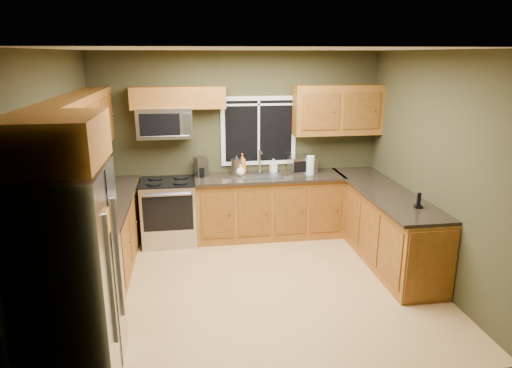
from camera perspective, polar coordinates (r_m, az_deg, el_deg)
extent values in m
plane|color=tan|center=(5.57, 0.02, -12.47)|extent=(4.20, 4.20, 0.00)
plane|color=white|center=(4.90, 0.02, 16.51)|extent=(4.20, 4.20, 0.00)
plane|color=#37351E|center=(6.81, -2.20, 4.93)|extent=(4.20, 0.00, 4.20)
plane|color=#37351E|center=(3.39, 4.48, -6.71)|extent=(4.20, 0.00, 4.20)
plane|color=#37351E|center=(5.21, -23.50, 0.12)|extent=(0.00, 3.60, 3.60)
plane|color=#37351E|center=(5.75, 21.19, 1.78)|extent=(0.00, 3.60, 3.60)
cube|color=white|center=(6.80, 0.33, 6.64)|extent=(1.12, 0.03, 1.02)
cube|color=black|center=(6.79, 0.34, 6.62)|extent=(1.00, 0.01, 0.90)
cube|color=white|center=(6.78, 0.35, 6.62)|extent=(0.03, 0.01, 0.90)
cube|color=white|center=(6.73, 0.35, 9.89)|extent=(1.00, 0.01, 0.03)
cube|color=brown|center=(5.86, -18.52, -6.99)|extent=(0.60, 2.65, 0.90)
cube|color=black|center=(5.70, -18.69, -2.62)|extent=(0.65, 2.65, 0.04)
cube|color=brown|center=(6.81, 1.63, -2.90)|extent=(2.17, 0.60, 0.90)
cube|color=black|center=(6.65, 1.70, 0.86)|extent=(2.17, 0.65, 0.04)
cube|color=brown|center=(6.35, 15.61, -4.95)|extent=(0.60, 2.50, 0.90)
cube|color=brown|center=(5.32, 21.07, -9.65)|extent=(0.56, 0.02, 0.82)
cube|color=black|center=(6.19, 15.72, -0.90)|extent=(0.65, 2.50, 0.04)
cube|color=brown|center=(5.52, -21.20, 6.63)|extent=(0.33, 2.65, 0.72)
cube|color=brown|center=(6.51, -9.69, 10.61)|extent=(1.30, 0.33, 0.30)
cube|color=brown|center=(6.88, 10.16, 9.11)|extent=(1.30, 0.33, 0.72)
cube|color=brown|center=(3.74, -24.23, 4.97)|extent=(0.72, 0.90, 0.38)
cube|color=#B7B7BC|center=(4.09, -22.41, -10.74)|extent=(0.72, 0.90, 1.80)
cube|color=slate|center=(3.81, -17.69, -11.40)|extent=(0.03, 0.04, 1.10)
cube|color=slate|center=(4.17, -16.85, -8.90)|extent=(0.03, 0.04, 1.10)
cube|color=black|center=(4.01, -17.26, -10.74)|extent=(0.01, 0.02, 1.78)
cube|color=orange|center=(3.73, -18.04, -4.52)|extent=(0.01, 0.14, 0.20)
cube|color=#B7B7BC|center=(6.70, -10.78, -3.51)|extent=(0.76, 0.65, 0.90)
cube|color=black|center=(6.57, -10.99, 0.24)|extent=(0.76, 0.64, 0.03)
cube|color=black|center=(6.36, -10.94, -3.64)|extent=(0.68, 0.02, 0.50)
cylinder|color=slate|center=(6.26, -11.07, -1.37)|extent=(0.64, 0.04, 0.04)
cylinder|color=black|center=(6.44, -12.65, 0.05)|extent=(0.20, 0.20, 0.01)
cylinder|color=black|center=(6.42, -9.45, 0.18)|extent=(0.20, 0.20, 0.01)
cylinder|color=black|center=(6.71, -12.49, 0.70)|extent=(0.20, 0.20, 0.01)
cylinder|color=black|center=(6.69, -9.42, 0.83)|extent=(0.20, 0.20, 0.01)
cube|color=#B7B7BC|center=(6.53, -11.33, 7.54)|extent=(0.76, 0.38, 0.42)
cube|color=black|center=(6.34, -11.95, 7.26)|extent=(0.54, 0.01, 0.30)
cube|color=slate|center=(6.33, -8.58, 7.41)|extent=(0.10, 0.01, 0.30)
cylinder|color=slate|center=(6.35, -11.33, 5.84)|extent=(0.66, 0.02, 0.02)
cube|color=slate|center=(6.63, 0.72, 0.96)|extent=(0.60, 0.42, 0.02)
cylinder|color=#B7B7BC|center=(6.78, 0.46, 2.83)|extent=(0.03, 0.03, 0.34)
cylinder|color=#B7B7BC|center=(6.67, 0.56, 4.01)|extent=(0.03, 0.18, 0.03)
cube|color=#B7B7BC|center=(6.86, 5.79, 2.47)|extent=(0.41, 0.33, 0.24)
cube|color=black|center=(6.72, 6.10, 2.17)|extent=(0.33, 0.05, 0.16)
cube|color=slate|center=(6.67, -6.89, 2.16)|extent=(0.21, 0.24, 0.27)
cylinder|color=black|center=(6.61, -6.85, 1.48)|extent=(0.12, 0.12, 0.14)
cylinder|color=#B7B7BC|center=(6.70, -2.44, 2.19)|extent=(0.21, 0.21, 0.24)
cone|color=black|center=(6.67, -2.45, 3.36)|extent=(0.14, 0.14, 0.06)
cylinder|color=white|center=(6.73, 6.82, 2.34)|extent=(0.15, 0.15, 0.28)
cylinder|color=slate|center=(6.70, 6.86, 3.58)|extent=(0.03, 0.03, 0.04)
imported|color=orange|center=(6.76, -1.72, 2.59)|extent=(0.13, 0.13, 0.30)
imported|color=white|center=(6.85, 2.18, 2.34)|extent=(0.11, 0.11, 0.20)
imported|color=white|center=(6.66, -1.97, 1.80)|extent=(0.16, 0.16, 0.17)
cube|color=black|center=(5.59, 19.61, -2.64)|extent=(0.09, 0.09, 0.04)
cube|color=black|center=(5.56, 19.70, -1.76)|extent=(0.05, 0.03, 0.15)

